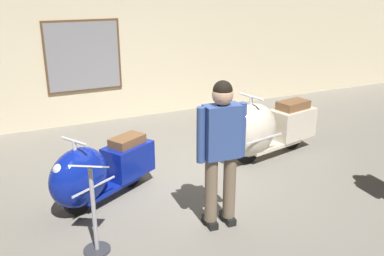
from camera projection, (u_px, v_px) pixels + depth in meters
name	position (u px, v px, depth m)	size (l,w,h in m)	color
ground_plane	(196.00, 182.00, 5.85)	(60.00, 60.00, 0.00)	slate
showroom_back_wall	(121.00, 34.00, 8.14)	(18.00, 0.24, 3.40)	beige
scooter_0	(96.00, 172.00, 5.13)	(1.57, 1.15, 0.95)	black
scooter_1	(264.00, 129.00, 6.48)	(1.83, 0.84, 1.08)	black
visitor_0	(221.00, 145.00, 4.50)	(0.57, 0.29, 1.69)	black
info_stanchion	(94.00, 215.00, 4.20)	(0.39, 0.36, 1.02)	#333338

